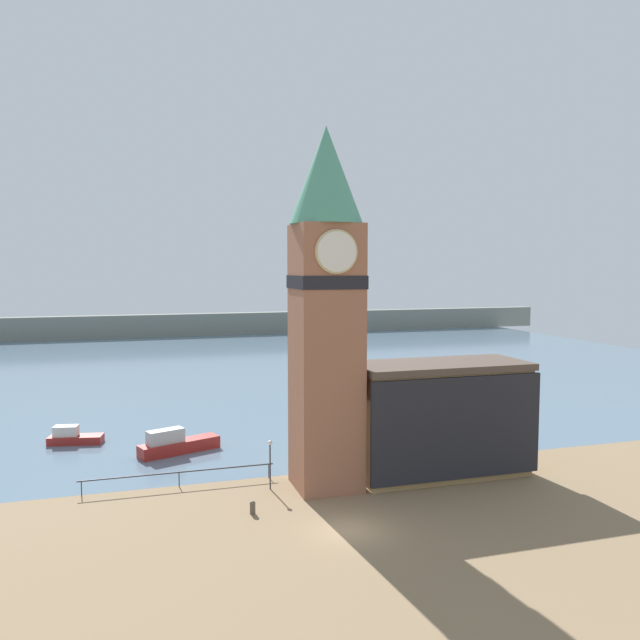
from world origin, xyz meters
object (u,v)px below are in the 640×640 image
lamp_post (270,455)px  pier_building (440,418)px  boat_far (73,437)px  clock_tower (326,299)px  boat_near (176,444)px  mooring_bollard_near (253,507)px

lamp_post → pier_building: bearing=-2.1°
boat_far → lamp_post: size_ratio=1.37×
pier_building → clock_tower: bearing=-179.2°
boat_near → clock_tower: bearing=-70.4°
pier_building → boat_near: pier_building is taller
pier_building → lamp_post: bearing=177.9°
boat_far → mooring_bollard_near: bearing=-47.5°
mooring_bollard_near → lamp_post: size_ratio=0.24×
boat_near → lamp_post: lamp_post is taller
pier_building → boat_far: (-27.09, 16.62, -3.66)m
clock_tower → lamp_post: bearing=171.4°
clock_tower → pier_building: (8.97, 0.12, -9.04)m
boat_near → mooring_bollard_near: bearing=-96.7°
clock_tower → mooring_bollard_near: bearing=-150.2°
pier_building → lamp_post: 13.01m
clock_tower → pier_building: size_ratio=1.90×
clock_tower → pier_building: bearing=0.8°
pier_building → mooring_bollard_near: (-14.87, -3.49, -3.79)m
boat_far → mooring_bollard_near: size_ratio=5.72×
mooring_bollard_near → lamp_post: 4.87m
pier_building → boat_far: size_ratio=2.75×
clock_tower → mooring_bollard_near: clock_tower is taller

